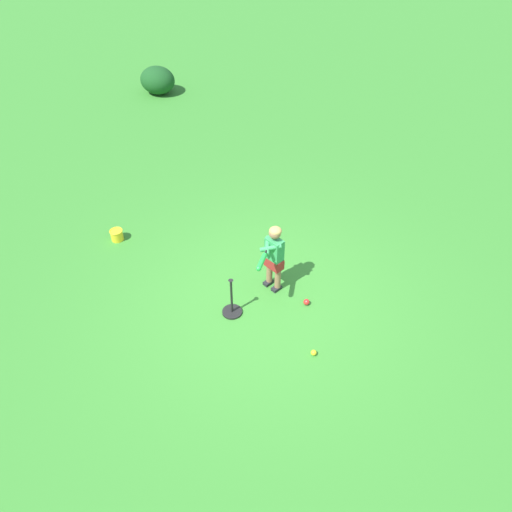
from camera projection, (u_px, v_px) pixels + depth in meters
ground_plane at (267, 302)px, 7.12m from camera, size 40.00×40.00×0.00m
child_batter at (273, 254)px, 6.92m from camera, size 0.76×0.32×1.08m
play_ball_behind_batter at (314, 353)px, 6.38m from camera, size 0.08×0.08×0.08m
play_ball_by_bucket at (307, 302)px, 7.05m from camera, size 0.09×0.09×0.09m
batting_tee at (232, 307)px, 6.89m from camera, size 0.28×0.28×0.62m
toy_bucket at (117, 235)px, 8.14m from camera, size 0.22×0.22×0.19m
shrub_left_background at (158, 80)px, 12.53m from camera, size 0.78×0.91×0.67m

